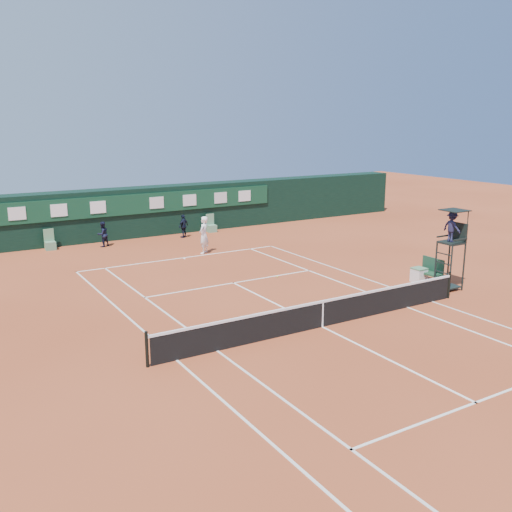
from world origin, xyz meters
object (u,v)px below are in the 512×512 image
at_px(player_bench, 431,269).
at_px(cooler, 419,275).
at_px(tennis_net, 322,313).
at_px(umpire_chair, 452,233).
at_px(player, 204,235).

distance_m(player_bench, cooler, 0.56).
bearing_deg(tennis_net, umpire_chair, 6.52).
xyz_separation_m(player_bench, player, (-6.12, 10.27, 0.41)).
bearing_deg(tennis_net, cooler, 17.84).
height_order(tennis_net, cooler, tennis_net).
relative_size(player_bench, cooler, 1.86).
bearing_deg(player_bench, player, 120.77).
height_order(player_bench, player, player).
bearing_deg(player, player_bench, 79.14).
bearing_deg(player_bench, cooler, 141.20).
height_order(cooler, player, player).
height_order(player_bench, cooler, player_bench).
bearing_deg(umpire_chair, cooler, 97.35).
relative_size(tennis_net, player_bench, 10.75).
distance_m(player_bench, player, 11.96).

